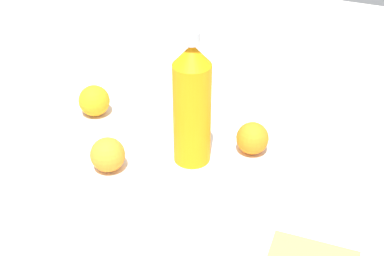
{
  "coord_description": "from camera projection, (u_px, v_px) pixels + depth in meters",
  "views": [
    {
      "loc": [
        0.79,
        0.34,
        0.68
      ],
      "look_at": [
        -0.04,
        -0.03,
        0.08
      ],
      "focal_mm": 47.95,
      "sensor_mm": 36.0,
      "label": 1
    }
  ],
  "objects": [
    {
      "name": "ground_plane",
      "position": [
        199.0,
        172.0,
        1.09
      ],
      "size": [
        2.4,
        2.4,
        0.0
      ],
      "primitive_type": "plane",
      "color": "silver"
    },
    {
      "name": "water_bottle",
      "position": [
        192.0,
        104.0,
        1.05
      ],
      "size": [
        0.08,
        0.08,
        0.3
      ],
      "rotation": [
        0.0,
        0.0,
        2.54
      ],
      "color": "orange",
      "rests_on": "ground_plane"
    },
    {
      "name": "orange_0",
      "position": [
        94.0,
        101.0,
        1.26
      ],
      "size": [
        0.08,
        0.08,
        0.08
      ],
      "primitive_type": "sphere",
      "color": "orange",
      "rests_on": "ground_plane"
    },
    {
      "name": "orange_1",
      "position": [
        252.0,
        138.0,
        1.13
      ],
      "size": [
        0.07,
        0.07,
        0.07
      ],
      "primitive_type": "sphere",
      "color": "orange",
      "rests_on": "ground_plane"
    },
    {
      "name": "orange_2",
      "position": [
        108.0,
        155.0,
        1.08
      ],
      "size": [
        0.07,
        0.07,
        0.07
      ],
      "primitive_type": "sphere",
      "color": "orange",
      "rests_on": "ground_plane"
    }
  ]
}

